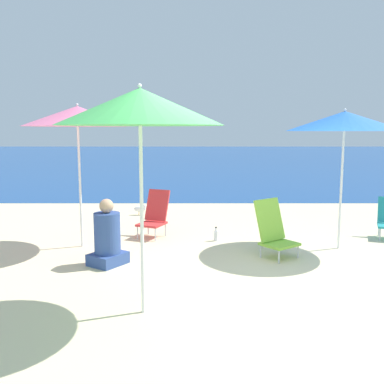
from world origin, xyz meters
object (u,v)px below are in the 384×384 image
object	(u,v)px
beach_umbrella_pink	(76,116)
beach_umbrella_green	(139,107)
beach_chair_red	(153,214)
water_bottle	(215,235)
beach_chair_lime	(272,230)
person_seated_near	(106,238)
beach_umbrella_blue	(343,121)
seagull	(139,209)

from	to	relation	value
beach_umbrella_pink	beach_umbrella_green	bearing A→B (deg)	-63.30
beach_chair_red	water_bottle	world-z (taller)	beach_chair_red
beach_chair_lime	water_bottle	distance (m)	1.22
water_bottle	beach_umbrella_pink	bearing A→B (deg)	-170.95
beach_umbrella_pink	water_bottle	world-z (taller)	beach_umbrella_pink
beach_umbrella_green	person_seated_near	xyz separation A→B (m)	(-0.66, 1.57, -1.68)
beach_umbrella_pink	person_seated_near	xyz separation A→B (m)	(0.59, -0.93, -1.68)
beach_chair_lime	water_bottle	size ratio (longest dim) A/B	3.49
beach_umbrella_pink	beach_chair_lime	xyz separation A→B (m)	(2.95, -0.53, -1.65)
beach_umbrella_blue	beach_chair_red	size ratio (longest dim) A/B	2.70
beach_chair_red	beach_umbrella_pink	bearing A→B (deg)	-125.83
water_bottle	seagull	bearing A→B (deg)	124.57
beach_umbrella_pink	water_bottle	xyz separation A→B (m)	(2.15, 0.34, -1.95)
beach_umbrella_pink	seagull	bearing A→B (deg)	76.34
beach_umbrella_green	beach_umbrella_pink	bearing A→B (deg)	116.70
beach_chair_lime	seagull	distance (m)	3.88
beach_umbrella_green	beach_chair_red	world-z (taller)	beach_umbrella_green
beach_chair_lime	beach_chair_red	size ratio (longest dim) A/B	1.04
beach_umbrella_green	person_seated_near	distance (m)	2.39
beach_umbrella_green	seagull	xyz separation A→B (m)	(-0.64, 5.07, -1.91)
beach_umbrella_green	seagull	size ratio (longest dim) A/B	8.43
beach_chair_lime	seagull	size ratio (longest dim) A/B	3.10
beach_umbrella_green	beach_chair_lime	bearing A→B (deg)	49.41
person_seated_near	water_bottle	xyz separation A→B (m)	(1.56, 1.28, -0.27)
beach_chair_red	seagull	distance (m)	1.97
beach_umbrella_pink	water_bottle	distance (m)	2.93
person_seated_near	water_bottle	world-z (taller)	person_seated_near
person_seated_near	beach_chair_lime	bearing A→B (deg)	43.82
beach_umbrella_green	beach_chair_red	distance (m)	3.58
beach_umbrella_pink	seagull	size ratio (longest dim) A/B	8.33
seagull	beach_chair_lime	bearing A→B (deg)	-53.12
beach_umbrella_blue	water_bottle	world-z (taller)	beach_umbrella_blue
beach_umbrella_green	beach_chair_lime	distance (m)	3.08
beach_chair_lime	beach_umbrella_green	bearing A→B (deg)	-167.53
beach_umbrella_pink	person_seated_near	size ratio (longest dim) A/B	2.45
seagull	beach_chair_red	bearing A→B (deg)	-75.74
beach_chair_red	person_seated_near	distance (m)	1.68
beach_umbrella_blue	seagull	bearing A→B (deg)	142.02
seagull	beach_umbrella_blue	bearing A→B (deg)	-37.98
beach_chair_red	water_bottle	bearing A→B (deg)	5.49
beach_umbrella_green	beach_umbrella_blue	bearing A→B (deg)	40.55
water_bottle	person_seated_near	bearing A→B (deg)	-140.66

